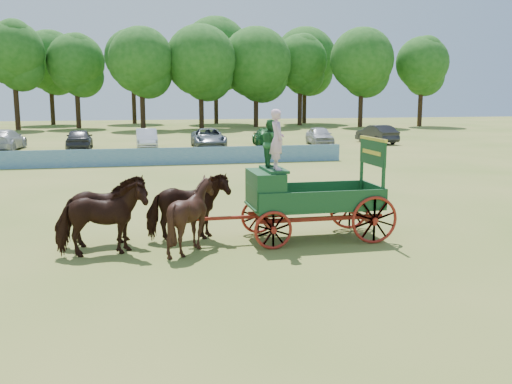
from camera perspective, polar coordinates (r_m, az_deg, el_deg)
The scene contains 9 objects.
ground at distance 17.41m, azimuth -8.10°, elevation -4.52°, with size 160.00×160.00×0.00m, color olive.
horse_lead_left at distance 15.66m, azimuth -15.20°, elevation -2.63°, with size 1.08×2.37×2.00m, color black.
horse_lead_right at distance 16.73m, azimuth -15.03°, elevation -1.83°, with size 1.08×2.37×2.00m, color black.
horse_wheel_left at distance 15.71m, azimuth -6.43°, elevation -2.29°, with size 1.62×1.82×2.01m, color black.
horse_wheel_right at distance 16.79m, azimuth -6.83°, elevation -1.53°, with size 1.08×2.37×2.00m, color black.
farm_dray at distance 16.69m, azimuth 3.51°, elevation 0.58°, with size 6.00×2.00×3.85m.
sponsor_banner at distance 35.04m, azimuth -12.04°, elevation 3.43°, with size 26.00×0.08×1.05m, color #1B5E95.
parked_cars at distance 46.53m, azimuth -14.10°, elevation 5.17°, with size 48.02×7.14×1.63m.
treeline at distance 76.94m, azimuth -15.64°, elevation 13.17°, with size 88.02×23.45×15.17m.
Camera 1 is at (-1.21, -16.83, 4.28)m, focal length 40.00 mm.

